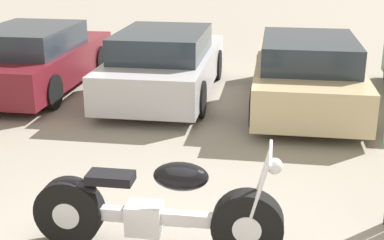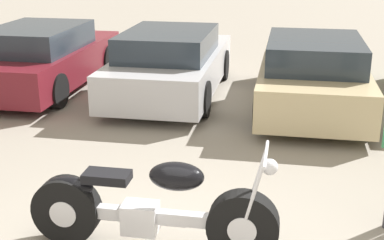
# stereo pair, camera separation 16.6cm
# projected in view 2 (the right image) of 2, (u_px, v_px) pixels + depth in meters

# --- Properties ---
(motorcycle) EXTENTS (2.41, 0.62, 1.08)m
(motorcycle) POSITION_uv_depth(u_px,v_px,m) (149.00, 209.00, 5.09)
(motorcycle) COLOR black
(motorcycle) RESTS_ON ground_plane
(parked_car_maroon) EXTENTS (1.85, 4.22, 1.27)m
(parked_car_maroon) POSITION_uv_depth(u_px,v_px,m) (43.00, 58.00, 10.66)
(parked_car_maroon) COLOR maroon
(parked_car_maroon) RESTS_ON ground_plane
(parked_car_silver) EXTENTS (1.85, 4.22, 1.27)m
(parked_car_silver) POSITION_uv_depth(u_px,v_px,m) (171.00, 64.00, 10.16)
(parked_car_silver) COLOR #BCBCC1
(parked_car_silver) RESTS_ON ground_plane
(parked_car_champagne) EXTENTS (1.85, 4.22, 1.27)m
(parked_car_champagne) POSITION_uv_depth(u_px,v_px,m) (312.00, 74.00, 9.39)
(parked_car_champagne) COLOR #C6B284
(parked_car_champagne) RESTS_ON ground_plane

